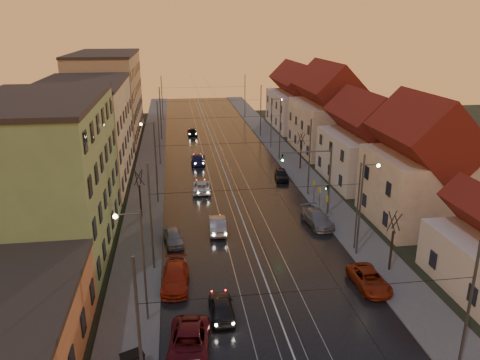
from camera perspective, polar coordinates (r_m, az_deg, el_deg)
name	(u,v)px	position (r m, az deg, el deg)	size (l,w,h in m)	color
ground	(283,327)	(32.38, 5.21, -17.44)	(160.00, 160.00, 0.00)	black
road	(220,160)	(68.41, -2.44, 2.44)	(16.00, 120.00, 0.04)	black
sidewalk_left	(151,162)	(68.18, -10.83, 2.11)	(4.00, 120.00, 0.15)	#4C4C4C
sidewalk_right	(287,157)	(70.06, 5.73, 2.80)	(4.00, 120.00, 0.15)	#4C4C4C
tram_rail_0	(205,160)	(68.23, -4.28, 2.39)	(0.06, 120.00, 0.03)	gray
tram_rail_1	(215,160)	(68.33, -3.08, 2.44)	(0.06, 120.00, 0.03)	gray
tram_rail_2	(225,160)	(68.48, -1.80, 2.50)	(0.06, 120.00, 0.03)	gray
tram_rail_3	(235,159)	(68.65, -0.61, 2.55)	(0.06, 120.00, 0.03)	gray
apartment_left_1	(45,179)	(42.78, -22.71, 0.10)	(10.00, 18.00, 13.00)	#6C915C
apartment_left_2	(85,133)	(61.80, -18.35, 5.48)	(10.00, 20.00, 12.00)	tan
apartment_left_3	(108,97)	(84.98, -15.80, 9.76)	(10.00, 24.00, 14.00)	#998962
house_right_1	(420,170)	(48.67, 21.07, 1.13)	(8.67, 10.20, 10.80)	tan
house_right_2	(366,145)	(60.09, 15.12, 4.09)	(9.18, 12.24, 9.20)	beige
house_right_3	(328,114)	(73.52, 10.68, 7.91)	(9.18, 14.28, 11.50)	tan
house_right_4	(297,101)	(90.62, 7.02, 9.57)	(9.18, 16.32, 10.00)	beige
catenary_pole_l_0	(140,340)	(24.31, -12.14, -18.51)	(0.16, 0.16, 9.00)	#595B60
catenary_pole_r_0	(469,310)	(28.54, 26.09, -14.06)	(0.16, 0.16, 9.00)	#595B60
catenary_pole_l_1	(151,218)	(37.39, -10.81, -4.59)	(0.16, 0.16, 9.00)	#595B60
catenary_pole_r_1	(360,206)	(40.27, 14.45, -3.15)	(0.16, 0.16, 9.00)	#595B60
catenary_pole_l_2	(156,164)	(51.53, -10.21, 1.93)	(0.16, 0.16, 9.00)	#595B60
catenary_pole_r_2	(309,158)	(53.66, 8.47, 2.69)	(0.16, 0.16, 9.00)	#595B60
catenary_pole_l_3	(159,133)	(66.05, -9.88, 5.61)	(0.16, 0.16, 9.00)	#595B60
catenary_pole_r_3	(280,130)	(67.72, 4.90, 6.14)	(0.16, 0.16, 9.00)	#595B60
catenary_pole_l_4	(161,114)	(80.74, -9.66, 7.96)	(0.16, 0.16, 9.00)	#595B60
catenary_pole_r_4	(261,111)	(82.12, 2.54, 8.38)	(0.16, 0.16, 9.00)	#595B60
catenary_pole_l_5	(162,98)	(98.50, -9.48, 9.85)	(0.16, 0.16, 9.00)	#595B60
catenary_pole_r_5	(245,96)	(99.63, 0.61, 10.19)	(0.16, 0.16, 9.00)	#595B60
street_lamp_0	(139,256)	(30.93, -12.27, -9.03)	(1.75, 0.32, 8.00)	#595B60
street_lamp_1	(362,198)	(41.18, 14.62, -2.10)	(1.75, 0.32, 8.00)	#595B60
street_lamp_2	(153,147)	(57.23, -10.59, 3.97)	(1.75, 0.32, 8.00)	#595B60
street_lamp_3	(273,118)	(74.44, 4.08, 7.59)	(1.75, 0.32, 8.00)	#595B60
traffic_light_mast	(320,173)	(47.97, 9.78, 0.82)	(5.30, 0.32, 7.20)	#595B60
bare_tree_0	(140,195)	(48.45, -12.09, -1.78)	(1.09, 1.09, 5.11)	black
bare_tree_1	(392,243)	(39.21, 18.04, -7.31)	(1.09, 1.09, 5.11)	black
bare_tree_2	(301,152)	(63.93, 7.42, 3.44)	(1.09, 1.09, 5.11)	black
driving_car_0	(222,307)	(32.94, -2.26, -15.21)	(1.61, 4.00, 1.36)	black
driving_car_1	(218,225)	(44.93, -2.76, -5.44)	(1.55, 4.43, 1.46)	gray
driving_car_2	(202,187)	(55.56, -4.67, -0.80)	(2.09, 4.54, 1.26)	silver
driving_car_3	(198,159)	(66.85, -5.12, 2.61)	(1.97, 4.84, 1.40)	#1A1D4E
driving_car_4	(192,131)	(84.30, -5.83, 5.91)	(1.59, 3.96, 1.35)	black
parked_left_1	(189,344)	(29.85, -6.26, -19.26)	(2.46, 5.34, 1.48)	#560E17
parked_left_2	(175,277)	(36.49, -7.90, -11.68)	(2.02, 4.97, 1.44)	#A52710
parked_left_3	(173,237)	(43.02, -8.14, -6.87)	(1.54, 3.82, 1.30)	gray
parked_right_0	(369,279)	(37.35, 15.49, -11.61)	(2.14, 4.64, 1.29)	maroon
parked_right_1	(317,218)	(46.94, 9.39, -4.60)	(2.04, 5.03, 1.46)	gray
parked_right_2	(282,175)	(59.78, 5.09, 0.64)	(1.59, 3.95, 1.35)	black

